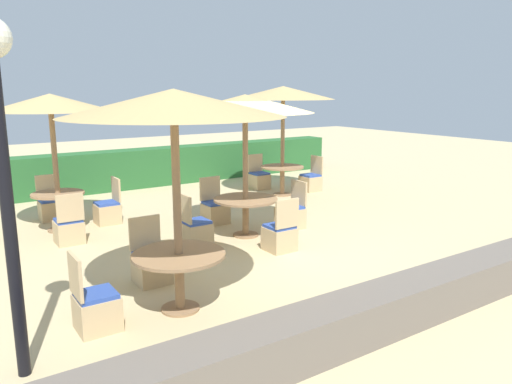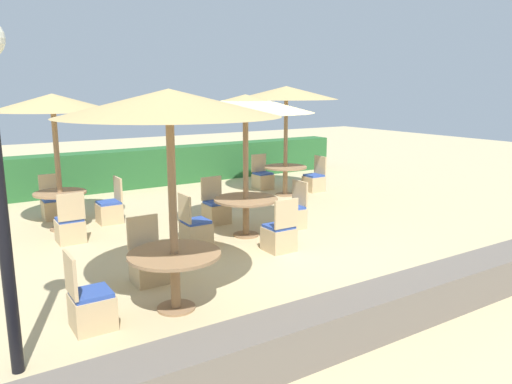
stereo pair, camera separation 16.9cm
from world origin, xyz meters
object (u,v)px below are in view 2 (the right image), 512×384
Objects in this scene: patio_chair_front_left_north at (149,264)px; patio_chair_front_left_west at (91,307)px; patio_chair_center_south at (279,236)px; round_table_back_right at (285,172)px; patio_chair_back_left_east at (110,210)px; patio_chair_center_east at (292,215)px; parasol_back_left at (53,103)px; round_table_back_left at (61,201)px; patio_chair_back_left_north at (54,206)px; patio_chair_back_right_north at (263,179)px; patio_chair_back_right_east at (314,181)px; parasol_front_left at (169,104)px; patio_chair_back_left_south at (70,228)px; parasol_center at (245,104)px; round_table_front_left at (175,264)px; patio_chair_center_north at (216,210)px; parasol_back_right at (286,93)px; round_table_center at (246,205)px; patio_chair_center_west at (195,230)px.

patio_chair_front_left_north and patio_chair_front_left_west have the same top height.
patio_chair_center_south is 0.85× the size of round_table_back_right.
patio_chair_center_south and patio_chair_back_left_east have the same top height.
parasol_back_left is (-3.83, 2.35, 2.18)m from patio_chair_center_east.
patio_chair_back_left_east is at bearing -177.30° from round_table_back_right.
patio_chair_center_east is 5.00m from parasol_back_left.
patio_chair_back_left_north reaches higher than round_table_back_left.
patio_chair_front_left_north and patio_chair_back_right_north have the same top height.
patio_chair_back_left_east is at bearing 92.23° from patio_chair_back_right_east.
patio_chair_back_right_north is (1.68, 3.59, 0.00)m from patio_chair_center_east.
patio_chair_back_left_south is (-0.46, 3.58, -2.28)m from parasol_front_left.
patio_chair_back_left_north is at bearing 93.82° from parasol_front_left.
patio_chair_center_east and patio_chair_back_right_east have the same top height.
patio_chair_back_left_north is (-0.37, 5.48, -2.28)m from parasol_front_left.
parasol_front_left reaches higher than parasol_back_left.
parasol_center is 0.96× the size of parasol_front_left.
round_table_front_left is 1.24× the size of patio_chair_front_left_west.
patio_chair_center_north and patio_chair_front_left_west have the same top height.
parasol_center is 3.63m from parasol_back_left.
patio_chair_center_east is at bearing 32.35° from parasol_front_left.
patio_chair_back_left_east and patio_chair_back_left_north have the same top height.
patio_chair_front_left_west is (-4.46, -2.11, 0.00)m from patio_chair_center_east.
parasol_front_left is (-2.41, -1.16, 2.28)m from patio_chair_center_south.
patio_chair_back_left_east and patio_chair_back_left_south have the same top height.
parasol_back_left is 0.95× the size of parasol_back_right.
patio_chair_center_south is 1.00× the size of patio_chair_back_left_south.
parasol_back_left is at bearing 140.61° from parasol_center.
round_table_center is at bearing 124.20° from patio_chair_back_right_east.
patio_chair_center_west is 5.09m from parasol_back_right.
parasol_center is 2.80× the size of patio_chair_back_left_north.
parasol_center reaches higher than patio_chair_center_east.
patio_chair_back_right_east is (3.68, 3.57, 0.00)m from patio_chair_center_south.
parasol_back_right reaches higher than patio_chair_center_north.
patio_chair_back_left_north is at bearing 172.31° from round_table_back_right.
patio_chair_center_north is 0.36× the size of parasol_back_left.
patio_chair_center_south is 3.62m from patio_chair_front_left_west.
patio_chair_center_east is 1.00× the size of patio_chair_back_right_north.
patio_chair_center_east is at bearing -129.06° from patio_chair_back_left_east.
patio_chair_center_south and patio_chair_back_right_east have the same top height.
round_table_center is at bearing 42.81° from parasol_front_left.
patio_chair_center_south and patio_chair_back_left_north have the same top height.
patio_chair_back_right_north and patio_chair_back_right_east have the same top height.
patio_chair_center_north is 1.49m from patio_chair_center_west.
patio_chair_back_left_north is (-0.90, 0.96, 0.00)m from patio_chair_back_left_east.
patio_chair_center_south is at bearing 25.76° from round_table_front_left.
patio_chair_center_south is 1.00× the size of patio_chair_back_left_north.
patio_chair_back_left_south is (-2.86, 1.35, -2.17)m from parasol_center.
patio_chair_back_left_north is at bearing 87.66° from parasol_back_left.
parasol_center is 2.80× the size of patio_chair_back_left_south.
parasol_back_left is 2.81× the size of patio_chair_back_left_south.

